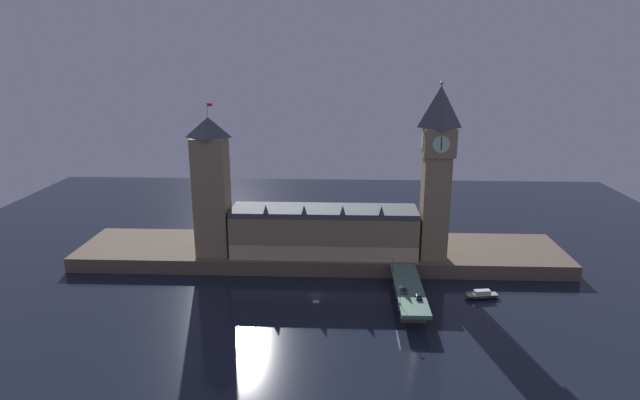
{
  "coord_description": "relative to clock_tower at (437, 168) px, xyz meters",
  "views": [
    {
      "loc": [
        9.76,
        -192.31,
        92.51
      ],
      "look_at": [
        0.77,
        20.0,
        33.64
      ],
      "focal_mm": 30.0,
      "sensor_mm": 36.0,
      "label": 1
    }
  ],
  "objects": [
    {
      "name": "car_northbound_trail",
      "position": [
        -15.79,
        -36.96,
        -38.69
      ],
      "size": [
        1.89,
        4.33,
        1.37
      ],
      "color": "#235633",
      "rests_on": "bridge"
    },
    {
      "name": "car_southbound_lead",
      "position": [
        -11.26,
        -41.72,
        -38.62
      ],
      "size": [
        2.05,
        4.15,
        1.53
      ],
      "color": "black",
      "rests_on": "bridge"
    },
    {
      "name": "parliament_hall",
      "position": [
        -47.03,
        3.78,
        -29.55
      ],
      "size": [
        81.0,
        20.87,
        24.47
      ],
      "color": "#8E7A56",
      "rests_on": "embankment"
    },
    {
      "name": "bridge",
      "position": [
        -13.53,
        -31.99,
        -41.65
      ],
      "size": [
        10.3,
        46.0,
        6.78
      ],
      "color": "#4C7560",
      "rests_on": "ground_plane"
    },
    {
      "name": "clock_tower",
      "position": [
        0.0,
        0.0,
        0.0
      ],
      "size": [
        13.46,
        13.57,
        74.99
      ],
      "color": "#8E7A56",
      "rests_on": "embankment"
    },
    {
      "name": "street_lamp_far",
      "position": [
        -18.46,
        -17.27,
        -34.94
      ],
      "size": [
        1.34,
        0.6,
        7.03
      ],
      "color": "#2D3333",
      "rests_on": "bridge"
    },
    {
      "name": "victoria_tower",
      "position": [
        -95.5,
        1.44,
        -9.51
      ],
      "size": [
        14.13,
        14.13,
        66.15
      ],
      "color": "#8E7A56",
      "rests_on": "embankment"
    },
    {
      "name": "boat_downstream",
      "position": [
        15.58,
        -26.44,
        -44.86
      ],
      "size": [
        14.21,
        6.13,
        3.41
      ],
      "color": "#28282D",
      "rests_on": "ground_plane"
    },
    {
      "name": "street_lamp_near",
      "position": [
        -18.46,
        -46.71,
        -34.86
      ],
      "size": [
        1.34,
        0.6,
        7.16
      ],
      "color": "#2D3333",
      "rests_on": "bridge"
    },
    {
      "name": "embankment",
      "position": [
        -49.15,
        12.01,
        -42.92
      ],
      "size": [
        220.0,
        42.0,
        6.38
      ],
      "color": "brown",
      "rests_on": "ground_plane"
    },
    {
      "name": "ground_plane",
      "position": [
        -49.15,
        -26.99,
        -46.11
      ],
      "size": [
        400.0,
        400.0,
        0.0
      ],
      "primitive_type": "plane",
      "color": "black"
    }
  ]
}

